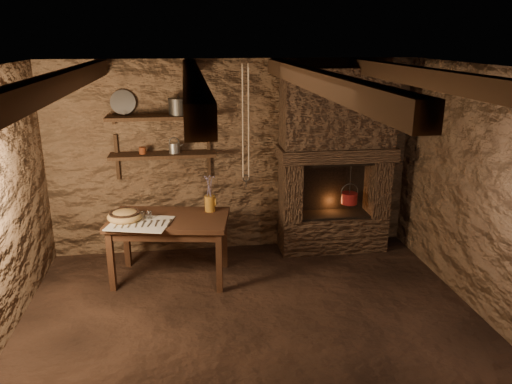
{
  "coord_description": "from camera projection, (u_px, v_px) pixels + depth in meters",
  "views": [
    {
      "loc": [
        -0.56,
        -4.04,
        2.66
      ],
      "look_at": [
        0.14,
        0.9,
        1.09
      ],
      "focal_mm": 35.0,
      "sensor_mm": 36.0,
      "label": 1
    }
  ],
  "objects": [
    {
      "name": "shelf_upper",
      "position": [
        161.0,
        117.0,
        5.79
      ],
      "size": [
        1.25,
        0.3,
        0.04
      ],
      "primitive_type": "cube",
      "color": "black",
      "rests_on": "back_wall"
    },
    {
      "name": "work_table",
      "position": [
        170.0,
        246.0,
        5.6
      ],
      "size": [
        1.4,
        0.94,
        0.74
      ],
      "rotation": [
        0.0,
        0.0,
        -0.17
      ],
      "color": "black",
      "rests_on": "floor"
    },
    {
      "name": "floor",
      "position": [
        255.0,
        331.0,
        4.69
      ],
      "size": [
        4.5,
        4.5,
        0.0
      ],
      "primitive_type": "plane",
      "color": "black",
      "rests_on": "ground"
    },
    {
      "name": "small_kettle",
      "position": [
        174.0,
        148.0,
        5.91
      ],
      "size": [
        0.21,
        0.19,
        0.19
      ],
      "primitive_type": null,
      "rotation": [
        0.0,
        0.0,
        0.38
      ],
      "color": "#A5A5A0",
      "rests_on": "shelf_lower"
    },
    {
      "name": "rusty_tin",
      "position": [
        143.0,
        151.0,
        5.87
      ],
      "size": [
        0.1,
        0.1,
        0.08
      ],
      "primitive_type": "cylinder",
      "rotation": [
        0.0,
        0.0,
        -0.23
      ],
      "color": "#632813",
      "rests_on": "shelf_lower"
    },
    {
      "name": "linen_cloth",
      "position": [
        140.0,
        223.0,
        5.32
      ],
      "size": [
        0.74,
        0.65,
        0.01
      ],
      "primitive_type": "cube",
      "rotation": [
        0.0,
        0.0,
        -0.27
      ],
      "color": "beige",
      "rests_on": "work_table"
    },
    {
      "name": "beam_mid_right",
      "position": [
        316.0,
        80.0,
        4.06
      ],
      "size": [
        0.14,
        3.95,
        0.16
      ],
      "primitive_type": "cube",
      "color": "black",
      "rests_on": "ceiling"
    },
    {
      "name": "hanging_ropes",
      "position": [
        246.0,
        122.0,
        5.14
      ],
      "size": [
        0.08,
        0.08,
        1.2
      ],
      "primitive_type": null,
      "color": "beige",
      "rests_on": "ceiling"
    },
    {
      "name": "drinking_glasses",
      "position": [
        143.0,
        215.0,
        5.42
      ],
      "size": [
        0.2,
        0.06,
        0.08
      ],
      "primitive_type": null,
      "color": "silver",
      "rests_on": "linen_cloth"
    },
    {
      "name": "right_wall",
      "position": [
        495.0,
        200.0,
        4.62
      ],
      "size": [
        0.04,
        4.0,
        2.4
      ],
      "primitive_type": "cube",
      "color": "#4C3423",
      "rests_on": "floor"
    },
    {
      "name": "ceiling",
      "position": [
        255.0,
        69.0,
        3.97
      ],
      "size": [
        4.5,
        4.0,
        0.04
      ],
      "primitive_type": "cube",
      "color": "black",
      "rests_on": "back_wall"
    },
    {
      "name": "beam_far_left",
      "position": [
        60.0,
        83.0,
        3.79
      ],
      "size": [
        0.14,
        3.95,
        0.16
      ],
      "primitive_type": "cube",
      "color": "black",
      "rests_on": "ceiling"
    },
    {
      "name": "tin_pan",
      "position": [
        123.0,
        102.0,
        5.77
      ],
      "size": [
        0.3,
        0.16,
        0.29
      ],
      "primitive_type": "cylinder",
      "rotation": [
        1.26,
        0.0,
        0.11
      ],
      "color": "#A5A5A0",
      "rests_on": "shelf_upper"
    },
    {
      "name": "front_wall",
      "position": [
        311.0,
        347.0,
        2.44
      ],
      "size": [
        4.5,
        0.04,
        2.4
      ],
      "primitive_type": "cube",
      "color": "#4C3423",
      "rests_on": "floor"
    },
    {
      "name": "back_wall",
      "position": [
        233.0,
        158.0,
        6.21
      ],
      "size": [
        4.5,
        0.04,
        2.4
      ],
      "primitive_type": "cube",
      "color": "#4C3423",
      "rests_on": "floor"
    },
    {
      "name": "stoneware_jug",
      "position": [
        210.0,
        196.0,
        5.65
      ],
      "size": [
        0.14,
        0.13,
        0.42
      ],
      "rotation": [
        0.0,
        0.0,
        -0.1
      ],
      "color": "#A2691F",
      "rests_on": "work_table"
    },
    {
      "name": "pewter_cutlery_row",
      "position": [
        140.0,
        223.0,
        5.29
      ],
      "size": [
        0.56,
        0.33,
        0.01
      ],
      "primitive_type": null,
      "rotation": [
        0.0,
        0.0,
        -0.27
      ],
      "color": "gray",
      "rests_on": "linen_cloth"
    },
    {
      "name": "hearth",
      "position": [
        335.0,
        157.0,
        6.15
      ],
      "size": [
        1.43,
        0.51,
        2.3
      ],
      "color": "#322219",
      "rests_on": "floor"
    },
    {
      "name": "beam_mid_left",
      "position": [
        192.0,
        81.0,
        3.93
      ],
      "size": [
        0.14,
        3.95,
        0.16
      ],
      "primitive_type": "cube",
      "color": "black",
      "rests_on": "ceiling"
    },
    {
      "name": "shelf_lower",
      "position": [
        163.0,
        155.0,
        5.92
      ],
      "size": [
        1.25,
        0.3,
        0.04
      ],
      "primitive_type": "cube",
      "color": "black",
      "rests_on": "back_wall"
    },
    {
      "name": "wooden_bowl",
      "position": [
        125.0,
        216.0,
        5.4
      ],
      "size": [
        0.47,
        0.47,
        0.13
      ],
      "primitive_type": "ellipsoid",
      "rotation": [
        0.0,
        0.0,
        0.28
      ],
      "color": "#A07B45",
      "rests_on": "work_table"
    },
    {
      "name": "iron_stockpot",
      "position": [
        179.0,
        108.0,
        5.78
      ],
      "size": [
        0.3,
        0.3,
        0.17
      ],
      "primitive_type": "cylinder",
      "rotation": [
        0.0,
        0.0,
        0.35
      ],
      "color": "#2B2926",
      "rests_on": "shelf_upper"
    },
    {
      "name": "red_pot",
      "position": [
        349.0,
        197.0,
        6.29
      ],
      "size": [
        0.25,
        0.25,
        0.54
      ],
      "rotation": [
        0.0,
        0.0,
        0.27
      ],
      "color": "maroon",
      "rests_on": "hearth"
    },
    {
      "name": "beam_far_right",
      "position": [
        431.0,
        79.0,
        4.19
      ],
      "size": [
        0.14,
        3.95,
        0.16
      ],
      "primitive_type": "cube",
      "color": "black",
      "rests_on": "ceiling"
    }
  ]
}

